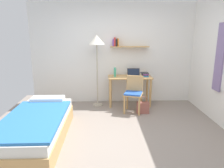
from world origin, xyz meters
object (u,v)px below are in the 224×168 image
(water_bottle, at_px, (115,72))
(book_stack, at_px, (145,74))
(desk, at_px, (130,82))
(laptop, at_px, (134,74))
(standing_lamp, at_px, (97,44))
(bed, at_px, (37,127))
(desk_chair, at_px, (134,92))
(handbag, at_px, (143,107))

(water_bottle, height_order, book_stack, water_bottle)
(desk, height_order, water_bottle, water_bottle)
(desk, bearing_deg, laptop, 23.36)
(desk, xyz_separation_m, standing_lamp, (-0.82, -0.01, 0.95))
(water_bottle, bearing_deg, bed, -129.35)
(desk, distance_m, standing_lamp, 1.26)
(water_bottle, distance_m, book_stack, 0.77)
(standing_lamp, relative_size, laptop, 5.43)
(desk_chair, xyz_separation_m, water_bottle, (-0.42, 0.44, 0.39))
(desk_chair, bearing_deg, standing_lamp, 151.15)
(standing_lamp, xyz_separation_m, book_stack, (1.21, 0.00, -0.76))
(standing_lamp, bearing_deg, desk, 0.46)
(bed, relative_size, book_stack, 8.83)
(standing_lamp, bearing_deg, water_bottle, -4.86)
(book_stack, bearing_deg, laptop, 170.94)
(book_stack, distance_m, handbag, 0.90)
(desk, xyz_separation_m, desk_chair, (0.04, -0.48, -0.13))
(book_stack, height_order, handbag, book_stack)
(bed, bearing_deg, handbag, 30.02)
(water_bottle, bearing_deg, desk_chair, -46.33)
(standing_lamp, relative_size, water_bottle, 7.44)
(bed, xyz_separation_m, desk, (1.82, 1.80, 0.36))
(desk, relative_size, book_stack, 4.73)
(desk_chair, relative_size, book_stack, 3.68)
(desk_chair, bearing_deg, water_bottle, 133.67)
(desk_chair, xyz_separation_m, book_stack, (0.35, 0.48, 0.32))
(laptop, bearing_deg, desk, -156.64)
(water_bottle, xyz_separation_m, book_stack, (0.76, 0.04, -0.07))
(desk_chair, relative_size, laptop, 2.60)
(bed, bearing_deg, desk, 44.69)
(desk, height_order, standing_lamp, standing_lamp)
(handbag, bearing_deg, standing_lamp, 150.74)
(bed, xyz_separation_m, standing_lamp, (0.99, 1.79, 1.32))
(desk, xyz_separation_m, book_stack, (0.38, -0.00, 0.19))
(laptop, bearing_deg, desk_chair, -96.74)
(desk_chair, bearing_deg, handbag, -30.90)
(water_bottle, distance_m, handbag, 1.11)
(bed, xyz_separation_m, laptop, (1.91, 1.84, 0.56))
(desk_chair, bearing_deg, bed, -144.65)
(book_stack, bearing_deg, water_bottle, -176.83)
(laptop, bearing_deg, bed, -136.16)
(laptop, bearing_deg, standing_lamp, -176.93)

